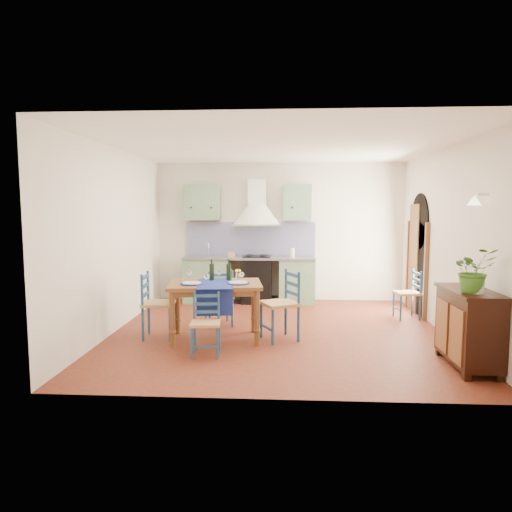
# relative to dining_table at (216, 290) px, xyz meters

# --- Properties ---
(floor) EXTENTS (5.00, 5.00, 0.00)m
(floor) POSITION_rel_dining_table_xyz_m (0.89, 0.47, -0.73)
(floor) COLOR #4B1A10
(floor) RESTS_ON ground
(back_wall) EXTENTS (5.00, 0.96, 2.80)m
(back_wall) POSITION_rel_dining_table_xyz_m (0.42, 2.76, 0.32)
(back_wall) COLOR beige
(back_wall) RESTS_ON ground
(right_wall) EXTENTS (0.26, 5.00, 2.80)m
(right_wall) POSITION_rel_dining_table_xyz_m (3.39, 0.75, 0.61)
(right_wall) COLOR beige
(right_wall) RESTS_ON ground
(left_wall) EXTENTS (0.04, 5.00, 2.80)m
(left_wall) POSITION_rel_dining_table_xyz_m (-1.61, 0.47, 0.67)
(left_wall) COLOR beige
(left_wall) RESTS_ON ground
(ceiling) EXTENTS (5.00, 5.00, 0.01)m
(ceiling) POSITION_rel_dining_table_xyz_m (0.89, 0.47, 2.07)
(ceiling) COLOR white
(ceiling) RESTS_ON back_wall
(dining_table) EXTENTS (1.40, 1.08, 1.14)m
(dining_table) POSITION_rel_dining_table_xyz_m (0.00, 0.00, 0.00)
(dining_table) COLOR brown
(dining_table) RESTS_ON ground
(chair_near) EXTENTS (0.40, 0.40, 0.80)m
(chair_near) POSITION_rel_dining_table_xyz_m (-0.03, -0.68, -0.32)
(chair_near) COLOR navy
(chair_near) RESTS_ON ground
(chair_far) EXTENTS (0.54, 0.54, 0.91)m
(chair_far) POSITION_rel_dining_table_xyz_m (-0.06, 0.78, -0.26)
(chair_far) COLOR navy
(chair_far) RESTS_ON ground
(chair_left) EXTENTS (0.48, 0.48, 0.96)m
(chair_left) POSITION_rel_dining_table_xyz_m (-0.88, 0.05, -0.23)
(chair_left) COLOR navy
(chair_left) RESTS_ON ground
(chair_right) EXTENTS (0.63, 0.63, 1.00)m
(chair_right) POSITION_rel_dining_table_xyz_m (0.95, 0.07, -0.21)
(chair_right) COLOR navy
(chair_right) RESTS_ON ground
(chair_spare) EXTENTS (0.43, 0.43, 0.83)m
(chair_spare) POSITION_rel_dining_table_xyz_m (3.12, 1.48, -0.30)
(chair_spare) COLOR navy
(chair_spare) RESTS_ON ground
(sideboard) EXTENTS (0.50, 1.05, 0.94)m
(sideboard) POSITION_rel_dining_table_xyz_m (3.15, -0.97, -0.22)
(sideboard) COLOR black
(sideboard) RESTS_ON ground
(potted_plant) EXTENTS (0.51, 0.46, 0.51)m
(potted_plant) POSITION_rel_dining_table_xyz_m (3.11, -1.15, 0.46)
(potted_plant) COLOR #34661F
(potted_plant) RESTS_ON sideboard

